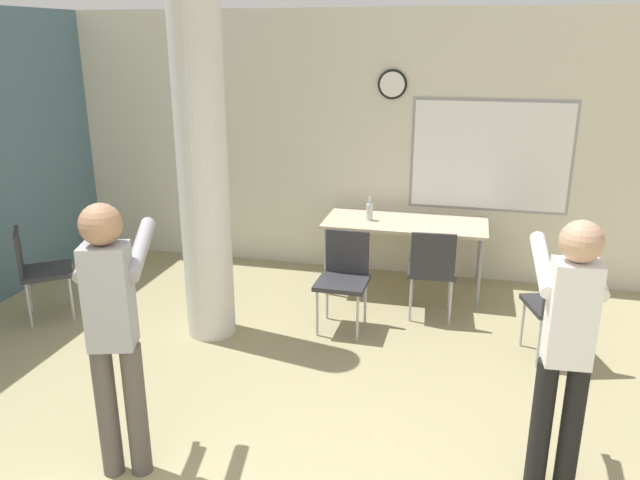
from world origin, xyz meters
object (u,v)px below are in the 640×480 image
chair_by_left_wall (37,266)px  person_playing_side (567,338)px  chair_table_right (432,267)px  chair_mid_room (560,302)px  folding_table (405,226)px  bottle_on_table (370,211)px  chair_table_front (344,273)px  person_playing_front (113,321)px

chair_by_left_wall → person_playing_side: person_playing_side is taller
chair_table_right → chair_mid_room: bearing=-29.0°
folding_table → chair_table_right: (0.32, -0.64, -0.18)m
bottle_on_table → chair_table_front: 1.01m
bottle_on_table → chair_table_right: size_ratio=0.28×
chair_table_right → person_playing_side: person_playing_side is taller
chair_mid_room → chair_by_left_wall: same height
chair_mid_room → person_playing_front: bearing=-142.6°
chair_by_left_wall → person_playing_front: size_ratio=0.52×
folding_table → chair_by_left_wall: bearing=-154.9°
folding_table → chair_table_right: bearing=-63.3°
chair_table_front → folding_table: bearing=67.0°
folding_table → chair_by_left_wall: chair_by_left_wall is taller
chair_table_front → chair_by_left_wall: (-2.77, -0.49, 0.00)m
bottle_on_table → person_playing_front: bearing=-106.2°
chair_mid_room → chair_by_left_wall: size_ratio=1.00×
chair_table_front → person_playing_front: (-0.87, -2.25, 0.48)m
folding_table → bottle_on_table: (-0.36, -0.05, 0.14)m
person_playing_front → chair_by_left_wall: bearing=137.2°
person_playing_side → bottle_on_table: bearing=119.2°
person_playing_front → folding_table: bearing=68.3°
chair_table_front → person_playing_side: (1.60, -1.80, 0.45)m
person_playing_side → person_playing_front: bearing=-169.5°
chair_by_left_wall → chair_table_front: bearing=10.1°
bottle_on_table → chair_table_right: bearing=-40.9°
chair_by_left_wall → person_playing_side: (4.37, -1.30, 0.45)m
bottle_on_table → chair_table_right: 0.96m
folding_table → chair_table_front: bearing=-113.0°
folding_table → chair_mid_room: 1.84m
bottle_on_table → chair_table_right: bottle_on_table is taller
chair_table_front → chair_by_left_wall: bearing=-169.9°
chair_by_left_wall → person_playing_front: person_playing_front is taller
chair_table_front → chair_by_left_wall: same height
folding_table → chair_by_left_wall: size_ratio=1.87×
chair_table_right → chair_by_left_wall: 3.63m
chair_table_front → person_playing_side: size_ratio=0.53×
chair_table_right → chair_table_front: bearing=-154.2°
folding_table → chair_table_right: size_ratio=1.87×
bottle_on_table → person_playing_front: person_playing_front is taller
chair_mid_room → chair_table_front: 1.81m
chair_table_front → bottle_on_table: bearing=86.2°
chair_by_left_wall → person_playing_front: (1.90, -1.76, 0.48)m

